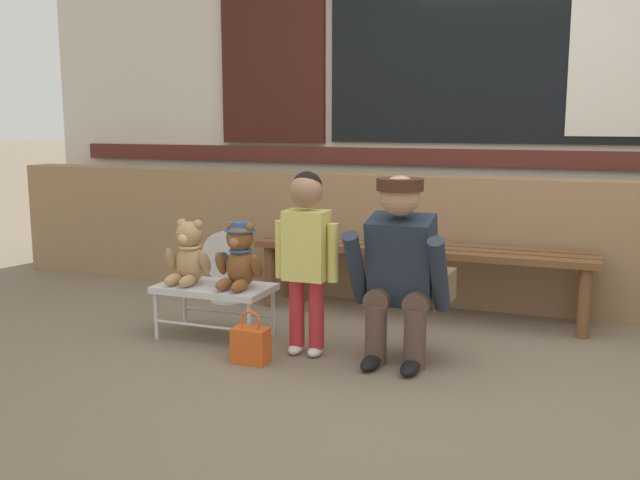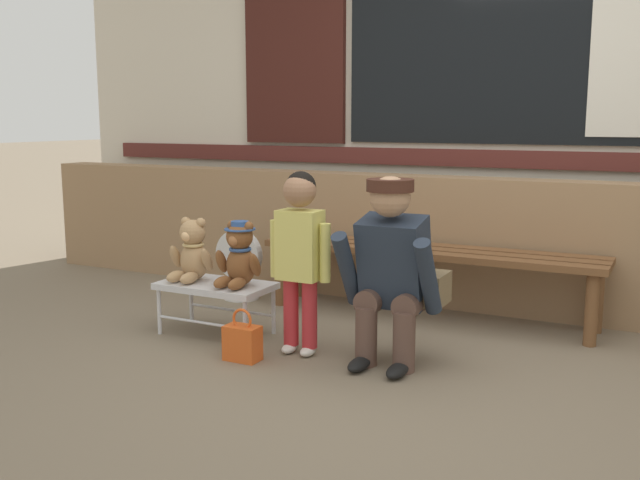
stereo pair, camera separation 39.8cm
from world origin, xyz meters
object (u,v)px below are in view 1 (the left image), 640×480
(child_standing, at_px, (306,243))
(wooden_bench_long, at_px, (421,257))
(teddy_bear_plain, at_px, (189,254))
(floor_fan, at_px, (227,267))
(handbag_on_ground, at_px, (251,344))
(teddy_bear_with_hat, at_px, (239,257))
(small_display_bench, at_px, (215,291))
(adult_crouching, at_px, (403,269))

(child_standing, bearing_deg, wooden_bench_long, 68.75)
(teddy_bear_plain, distance_m, floor_fan, 0.79)
(floor_fan, bearing_deg, teddy_bear_plain, -77.43)
(wooden_bench_long, height_order, handbag_on_ground, wooden_bench_long)
(teddy_bear_with_hat, bearing_deg, floor_fan, 123.23)
(small_display_bench, bearing_deg, handbag_on_ground, -39.95)
(small_display_bench, height_order, floor_fan, floor_fan)
(adult_crouching, xyz_separation_m, handbag_on_ground, (-0.70, -0.30, -0.38))
(wooden_bench_long, bearing_deg, adult_crouching, -82.56)
(teddy_bear_plain, xyz_separation_m, handbag_on_ground, (0.54, -0.32, -0.37))
(teddy_bear_plain, distance_m, teddy_bear_with_hat, 0.32)
(teddy_bear_with_hat, height_order, handbag_on_ground, teddy_bear_with_hat)
(handbag_on_ground, xyz_separation_m, floor_fan, (-0.71, 1.06, 0.14))
(wooden_bench_long, distance_m, adult_crouching, 0.91)
(teddy_bear_plain, xyz_separation_m, adult_crouching, (1.25, -0.02, 0.02))
(wooden_bench_long, xyz_separation_m, child_standing, (-0.37, -0.96, 0.22))
(teddy_bear_with_hat, height_order, child_standing, child_standing)
(adult_crouching, bearing_deg, floor_fan, 151.51)
(child_standing, distance_m, adult_crouching, 0.51)
(small_display_bench, bearing_deg, adult_crouching, -1.20)
(small_display_bench, distance_m, handbag_on_ground, 0.53)
(child_standing, bearing_deg, teddy_bear_plain, 173.08)
(small_display_bench, xyz_separation_m, teddy_bear_with_hat, (0.16, 0.00, 0.21))
(wooden_bench_long, relative_size, child_standing, 2.19)
(wooden_bench_long, bearing_deg, small_display_bench, -138.02)
(teddy_bear_with_hat, xyz_separation_m, child_standing, (0.43, -0.09, 0.12))
(wooden_bench_long, relative_size, teddy_bear_with_hat, 5.78)
(handbag_on_ground, distance_m, floor_fan, 1.29)
(wooden_bench_long, xyz_separation_m, small_display_bench, (-0.97, -0.87, -0.11))
(small_display_bench, relative_size, adult_crouching, 0.67)
(small_display_bench, relative_size, floor_fan, 1.33)
(wooden_bench_long, bearing_deg, handbag_on_ground, -116.18)
(child_standing, xyz_separation_m, floor_fan, (-0.92, 0.83, -0.35))
(wooden_bench_long, distance_m, teddy_bear_plain, 1.43)
(small_display_bench, distance_m, adult_crouching, 1.11)
(teddy_bear_with_hat, height_order, adult_crouching, adult_crouching)
(child_standing, relative_size, floor_fan, 2.00)
(wooden_bench_long, xyz_separation_m, floor_fan, (-1.29, -0.13, -0.13))
(teddy_bear_plain, xyz_separation_m, child_standing, (0.75, -0.09, 0.13))
(teddy_bear_with_hat, xyz_separation_m, handbag_on_ground, (0.22, -0.32, -0.38))
(teddy_bear_with_hat, bearing_deg, small_display_bench, -179.23)
(child_standing, xyz_separation_m, handbag_on_ground, (-0.21, -0.23, -0.50))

